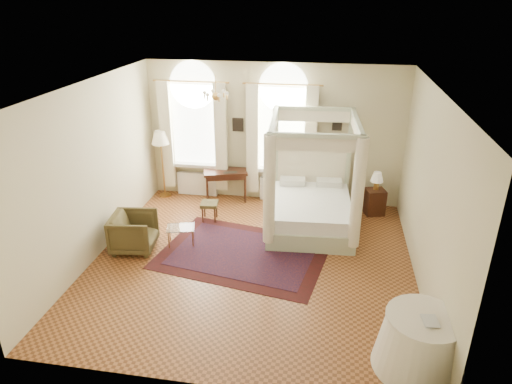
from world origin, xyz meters
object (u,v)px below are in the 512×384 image
armchair (134,232)px  floor_lamp (160,141)px  writing_desk (225,175)px  stool (209,205)px  side_table (420,343)px  canopy_bed (311,205)px  coffee_table (181,229)px  nightstand (375,202)px

armchair → floor_lamp: 2.82m
armchair → writing_desk: bearing=-33.1°
stool → floor_lamp: 2.12m
side_table → floor_lamp: bearing=137.8°
canopy_bed → side_table: canopy_bed is taller
canopy_bed → coffee_table: bearing=-156.3°
writing_desk → coffee_table: 2.29m
floor_lamp → armchair: bearing=-82.9°
canopy_bed → nightstand: (1.42, 0.95, -0.25)m
stool → side_table: size_ratio=0.34×
canopy_bed → nightstand: 1.73m
writing_desk → nightstand: bearing=-2.7°
coffee_table → side_table: bearing=-32.1°
side_table → armchair: bearing=155.6°
canopy_bed → floor_lamp: bearing=163.2°
canopy_bed → floor_lamp: size_ratio=1.44×
stool → side_table: side_table is taller
canopy_bed → writing_desk: 2.40m
stool → coffee_table: (-0.29, -1.14, -0.01)m
canopy_bed → stool: 2.26m
writing_desk → floor_lamp: 1.76m
canopy_bed → writing_desk: canopy_bed is taller
writing_desk → side_table: 6.21m
floor_lamp → side_table: bearing=-42.2°
nightstand → stool: size_ratio=1.42×
stool → canopy_bed: bearing=-0.7°
armchair → side_table: size_ratio=0.68×
stool → coffee_table: stool is taller
writing_desk → side_table: bearing=-52.0°
floor_lamp → side_table: 7.36m
stool → armchair: armchair is taller
stool → floor_lamp: (-1.46, 1.09, 1.09)m
nightstand → floor_lamp: floor_lamp is taller
nightstand → armchair: (-4.80, -2.42, 0.08)m
nightstand → coffee_table: (-3.96, -2.07, 0.04)m
coffee_table → floor_lamp: (-1.16, 2.23, 1.10)m
writing_desk → stool: size_ratio=2.72×
stool → floor_lamp: size_ratio=0.25×
coffee_table → nightstand: bearing=27.6°
writing_desk → canopy_bed: bearing=-27.8°
canopy_bed → coffee_table: canopy_bed is taller
nightstand → side_table: bearing=-86.7°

